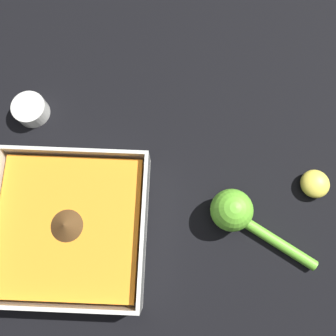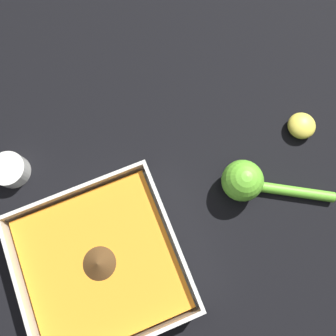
# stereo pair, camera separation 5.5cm
# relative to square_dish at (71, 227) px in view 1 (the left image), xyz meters

# --- Properties ---
(ground_plane) EXTENTS (4.00, 4.00, 0.00)m
(ground_plane) POSITION_rel_square_dish_xyz_m (0.03, -0.04, -0.02)
(ground_plane) COLOR black
(square_dish) EXTENTS (0.25, 0.25, 0.06)m
(square_dish) POSITION_rel_square_dish_xyz_m (0.00, 0.00, 0.00)
(square_dish) COLOR silver
(square_dish) RESTS_ON ground_plane
(spice_bowl) EXTENTS (0.06, 0.06, 0.03)m
(spice_bowl) POSITION_rel_square_dish_xyz_m (0.10, -0.21, -0.01)
(spice_bowl) COLOR silver
(spice_bowl) RESTS_ON ground_plane
(lemon_squeezer) EXTENTS (0.18, 0.13, 0.07)m
(lemon_squeezer) POSITION_rel_square_dish_xyz_m (-0.27, -0.03, 0.01)
(lemon_squeezer) COLOR #6BC633
(lemon_squeezer) RESTS_ON ground_plane
(lemon_half) EXTENTS (0.05, 0.05, 0.03)m
(lemon_half) POSITION_rel_square_dish_xyz_m (-0.41, -0.09, -0.01)
(lemon_half) COLOR #EFDB4C
(lemon_half) RESTS_ON ground_plane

